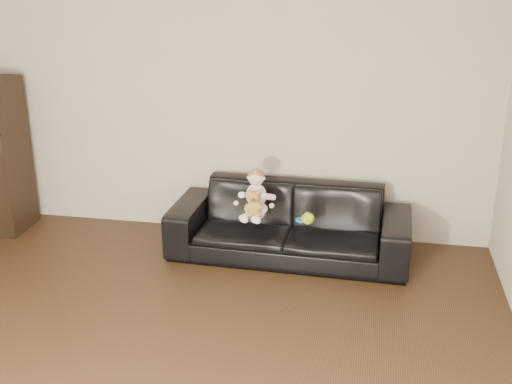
% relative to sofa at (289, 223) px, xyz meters
% --- Properties ---
extents(wall_back, '(5.00, 0.00, 5.00)m').
position_rel_sofa_xyz_m(wall_back, '(-0.63, 0.50, 0.98)').
color(wall_back, '#B9AF9C').
rests_on(wall_back, ground).
extents(sofa, '(2.22, 0.93, 0.64)m').
position_rel_sofa_xyz_m(sofa, '(0.00, 0.00, 0.00)').
color(sofa, black).
rests_on(sofa, floor).
extents(cabinet, '(0.40, 0.54, 1.54)m').
position_rel_sofa_xyz_m(cabinet, '(-2.91, 0.10, 0.45)').
color(cabinet, black).
rests_on(cabinet, floor).
extents(baby, '(0.34, 0.40, 0.43)m').
position_rel_sofa_xyz_m(baby, '(-0.29, -0.12, 0.29)').
color(baby, '#FBD4DD').
rests_on(baby, sofa).
extents(teddy_bear, '(0.14, 0.14, 0.24)m').
position_rel_sofa_xyz_m(teddy_bear, '(-0.28, -0.25, 0.27)').
color(teddy_bear, '#AB7A31').
rests_on(teddy_bear, sofa).
extents(toy_green, '(0.16, 0.17, 0.10)m').
position_rel_sofa_xyz_m(toy_green, '(0.19, -0.23, 0.15)').
color(toy_green, '#9ADC19').
rests_on(toy_green, sofa).
extents(toy_rattle, '(0.08, 0.08, 0.07)m').
position_rel_sofa_xyz_m(toy_rattle, '(0.18, -0.17, 0.14)').
color(toy_rattle, '#C54917').
rests_on(toy_rattle, sofa).
extents(toy_blue_disc, '(0.09, 0.09, 0.01)m').
position_rel_sofa_xyz_m(toy_blue_disc, '(0.12, -0.17, 0.11)').
color(toy_blue_disc, '#1B95DC').
rests_on(toy_blue_disc, sofa).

